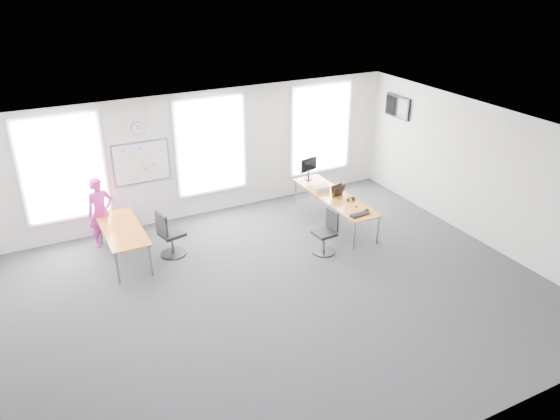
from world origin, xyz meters
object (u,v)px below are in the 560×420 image
desk_left (122,231)px  headphones (351,199)px  chair_left (169,236)px  person (101,212)px  desk_right (334,198)px  keyboard (360,215)px  chair_right (326,234)px  monitor (309,167)px

desk_left → headphones: (4.95, -0.94, 0.08)m
chair_left → headphones: chair_left is taller
person → desk_left: bearing=-80.0°
desk_right → headphones: 0.46m
chair_left → keyboard: 4.07m
chair_right → monitor: monitor is taller
monitor → headphones: bearing=-96.8°
person → chair_right: bearing=-38.4°
chair_left → desk_right: bearing=-105.5°
desk_left → headphones: 5.04m
desk_left → chair_right: 4.23m
desk_right → person: person is taller
desk_left → headphones: size_ratio=10.55×
desk_right → headphones: (0.17, -0.42, 0.09)m
chair_left → monitor: (3.88, 0.95, 0.57)m
chair_right → chair_left: chair_left is taller
chair_right → keyboard: size_ratio=1.96×
keyboard → headphones: (0.23, 0.70, 0.04)m
desk_left → chair_left: chair_left is taller
person → chair_left: bearing=-52.0°
headphones → chair_left: bearing=155.5°
chair_right → chair_left: 3.29m
desk_right → desk_left: 4.82m
desk_left → monitor: (4.76, 0.65, 0.37)m
desk_right → keyboard: size_ratio=5.77×
monitor → chair_right: bearing=-124.6°
headphones → monitor: monitor is taller
desk_right → person: 5.22m
chair_right → chair_left: (-3.00, 1.36, 0.04)m
keyboard → headphones: headphones is taller
desk_left → chair_left: bearing=-19.0°
desk_right → keyboard: keyboard is taller
desk_left → monitor: 4.82m
desk_right → chair_left: (-3.90, 0.21, -0.18)m
desk_right → monitor: (-0.02, 1.17, 0.38)m
chair_right → person: (-4.14, 2.48, 0.37)m
chair_left → monitor: 4.04m
keyboard → chair_left: bearing=151.5°
monitor → person: bearing=164.4°
chair_left → monitor: bearing=-88.6°
desk_left → chair_right: size_ratio=2.06×
desk_right → person: size_ratio=1.78×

